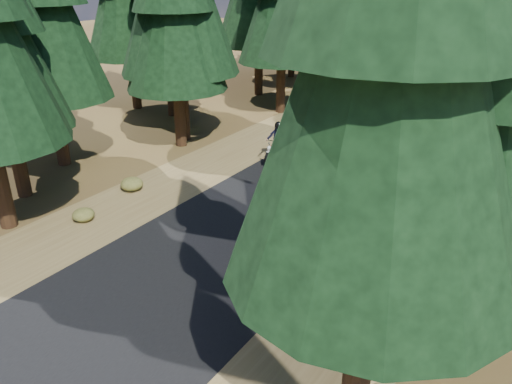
# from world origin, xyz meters

# --- Properties ---
(ground) EXTENTS (120.00, 120.00, 0.00)m
(ground) POSITION_xyz_m (0.00, 0.00, 0.00)
(ground) COLOR #4B331A
(ground) RESTS_ON ground
(road) EXTENTS (6.00, 100.00, 0.01)m
(road) POSITION_xyz_m (0.00, 5.00, 0.01)
(road) COLOR black
(road) RESTS_ON ground
(shoulder_l) EXTENTS (3.20, 100.00, 0.01)m
(shoulder_l) POSITION_xyz_m (-4.60, 5.00, 0.00)
(shoulder_l) COLOR brown
(shoulder_l) RESTS_ON ground
(shoulder_r) EXTENTS (3.20, 100.00, 0.01)m
(shoulder_r) POSITION_xyz_m (4.60, 5.00, 0.00)
(shoulder_r) COLOR brown
(shoulder_r) RESTS_ON ground
(understory_shrubs) EXTENTS (14.60, 28.88, 0.63)m
(understory_shrubs) POSITION_xyz_m (1.75, 7.90, 0.27)
(understory_shrubs) COLOR #474C1E
(understory_shrubs) RESTS_ON ground
(rider_lead) EXTENTS (1.07, 2.00, 1.71)m
(rider_lead) POSITION_xyz_m (1.69, 0.02, 0.57)
(rider_lead) COLOR silver
(rider_lead) RESTS_ON road
(rider_follow) EXTENTS (0.67, 1.95, 1.72)m
(rider_follow) POSITION_xyz_m (-2.40, 6.79, 0.58)
(rider_follow) COLOR maroon
(rider_follow) RESTS_ON road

